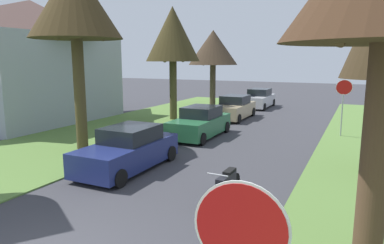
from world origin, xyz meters
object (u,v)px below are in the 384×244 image
(street_tree_left_far, at_px, (213,48))
(parked_sedan_tan, at_px, (234,108))
(stop_sign_far, at_px, (343,95))
(parked_motorcycle, at_px, (226,184))
(street_tree_left_mid_b, at_px, (173,35))
(street_tree_left_mid_a, at_px, (75,3))
(parked_sedan_navy, at_px, (128,150))
(parked_sedan_silver, at_px, (259,99))
(parked_sedan_green, at_px, (200,123))

(street_tree_left_far, xyz_separation_m, parked_sedan_tan, (3.71, -5.05, -4.21))
(stop_sign_far, bearing_deg, street_tree_left_far, 142.66)
(parked_sedan_tan, xyz_separation_m, parked_motorcycle, (4.48, -13.60, -0.24))
(street_tree_left_mid_b, height_order, parked_sedan_tan, street_tree_left_mid_b)
(street_tree_left_mid_b, xyz_separation_m, parked_motorcycle, (7.99, -11.35, -5.05))
(street_tree_left_mid_a, distance_m, parked_motorcycle, 10.14)
(parked_sedan_navy, bearing_deg, parked_sedan_tan, 91.07)
(stop_sign_far, height_order, parked_sedan_silver, stop_sign_far)
(street_tree_left_mid_b, bearing_deg, parked_sedan_green, -46.47)
(street_tree_left_mid_a, bearing_deg, parked_motorcycle, -18.65)
(parked_sedan_silver, bearing_deg, street_tree_left_far, -162.16)
(street_tree_left_mid_a, relative_size, parked_sedan_green, 1.80)
(parked_motorcycle, bearing_deg, street_tree_left_mid_a, 161.35)
(parked_sedan_silver, bearing_deg, parked_sedan_tan, -90.19)
(parked_sedan_tan, bearing_deg, parked_sedan_navy, -88.93)
(street_tree_left_mid_a, bearing_deg, stop_sign_far, 37.48)
(parked_sedan_green, xyz_separation_m, parked_sedan_tan, (-0.29, 6.25, 0.00))
(stop_sign_far, distance_m, street_tree_left_mid_a, 13.63)
(parked_sedan_silver, relative_size, parked_motorcycle, 2.15)
(parked_sedan_green, relative_size, parked_motorcycle, 2.15)
(street_tree_left_far, bearing_deg, parked_motorcycle, -66.30)
(parked_sedan_navy, xyz_separation_m, parked_sedan_green, (0.06, 6.18, 0.00))
(stop_sign_far, distance_m, parked_sedan_navy, 11.61)
(street_tree_left_mid_b, distance_m, parked_sedan_silver, 10.39)
(street_tree_left_mid_a, distance_m, parked_sedan_navy, 6.82)
(street_tree_left_far, xyz_separation_m, parked_sedan_silver, (3.73, 1.20, -4.21))
(parked_sedan_silver, bearing_deg, street_tree_left_mid_b, -112.51)
(parked_sedan_navy, height_order, parked_sedan_silver, same)
(parked_sedan_green, distance_m, parked_sedan_silver, 12.50)
(parked_sedan_navy, distance_m, parked_motorcycle, 4.42)
(street_tree_left_mid_a, bearing_deg, parked_sedan_tan, 72.92)
(stop_sign_far, height_order, parked_sedan_navy, stop_sign_far)
(stop_sign_far, xyz_separation_m, parked_sedan_silver, (-6.91, 9.31, -1.44))
(street_tree_left_far, distance_m, parked_sedan_tan, 7.55)
(parked_sedan_silver, height_order, parked_motorcycle, parked_sedan_silver)
(parked_motorcycle, bearing_deg, parked_sedan_tan, 108.24)
(stop_sign_far, xyz_separation_m, parked_motorcycle, (-2.45, -10.54, -1.68))
(street_tree_left_far, bearing_deg, street_tree_left_mid_a, -88.78)
(street_tree_left_mid_a, distance_m, parked_sedan_green, 8.18)
(street_tree_left_mid_a, relative_size, parked_sedan_tan, 1.80)
(street_tree_left_far, xyz_separation_m, parked_sedan_green, (4.00, -11.30, -4.21))
(stop_sign_far, height_order, parked_motorcycle, stop_sign_far)
(parked_sedan_green, bearing_deg, street_tree_left_far, 109.49)
(stop_sign_far, distance_m, parked_sedan_silver, 11.69)
(street_tree_left_mid_b, xyz_separation_m, street_tree_left_far, (-0.20, 7.30, -0.61))
(street_tree_left_mid_a, bearing_deg, parked_sedan_silver, 78.87)
(street_tree_left_mid_b, distance_m, parked_sedan_tan, 6.37)
(street_tree_left_mid_a, height_order, street_tree_left_mid_b, street_tree_left_mid_a)
(parked_sedan_silver, bearing_deg, stop_sign_far, -53.43)
(parked_sedan_silver, bearing_deg, parked_sedan_navy, -89.35)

